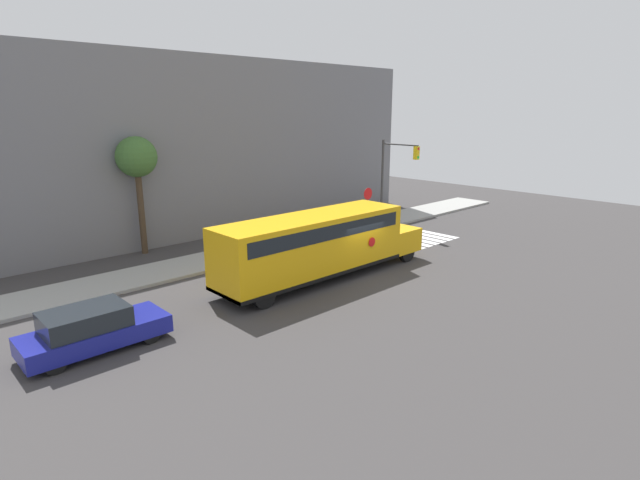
{
  "coord_description": "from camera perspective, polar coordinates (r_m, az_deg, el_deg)",
  "views": [
    {
      "loc": [
        -16.91,
        -15.43,
        7.65
      ],
      "look_at": [
        -1.26,
        1.18,
        1.69
      ],
      "focal_mm": 28.0,
      "sensor_mm": 36.0,
      "label": 1
    }
  ],
  "objects": [
    {
      "name": "stop_sign",
      "position": [
        32.59,
        5.46,
        4.38
      ],
      "size": [
        0.78,
        0.1,
        2.8
      ],
      "color": "#38383A",
      "rests_on": "ground"
    },
    {
      "name": "building_backdrop",
      "position": [
        33.16,
        -12.73,
        10.4
      ],
      "size": [
        32.0,
        4.0,
        10.81
      ],
      "color": "slate",
      "rests_on": "ground"
    },
    {
      "name": "tree_near_sidewalk",
      "position": [
        28.27,
        -20.23,
        8.63
      ],
      "size": [
        2.14,
        2.14,
        6.34
      ],
      "color": "#423323",
      "rests_on": "ground"
    },
    {
      "name": "school_bus",
      "position": [
        22.84,
        -0.19,
        -0.29
      ],
      "size": [
        11.53,
        2.57,
        3.07
      ],
      "color": "#EAA80F",
      "rests_on": "ground"
    },
    {
      "name": "parked_car",
      "position": [
        18.08,
        -24.59,
        -9.27
      ],
      "size": [
        4.55,
        1.81,
        1.48
      ],
      "color": "navy",
      "rests_on": "ground"
    },
    {
      "name": "ground_plane",
      "position": [
        24.14,
        4.11,
        -3.88
      ],
      "size": [
        60.0,
        60.0,
        0.0
      ],
      "primitive_type": "plane",
      "color": "#3A3838"
    },
    {
      "name": "sidewalk_strip",
      "position": [
        28.71,
        -5.46,
        -0.73
      ],
      "size": [
        44.0,
        3.0,
        0.15
      ],
      "color": "#9E9E99",
      "rests_on": "ground"
    },
    {
      "name": "traffic_light",
      "position": [
        32.83,
        8.33,
        7.73
      ],
      "size": [
        0.28,
        2.88,
        5.79
      ],
      "color": "#38383A",
      "rests_on": "ground"
    },
    {
      "name": "crosswalk_stripes",
      "position": [
        30.71,
        10.49,
        -0.03
      ],
      "size": [
        5.4,
        3.2,
        0.01
      ],
      "color": "white",
      "rests_on": "ground"
    }
  ]
}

